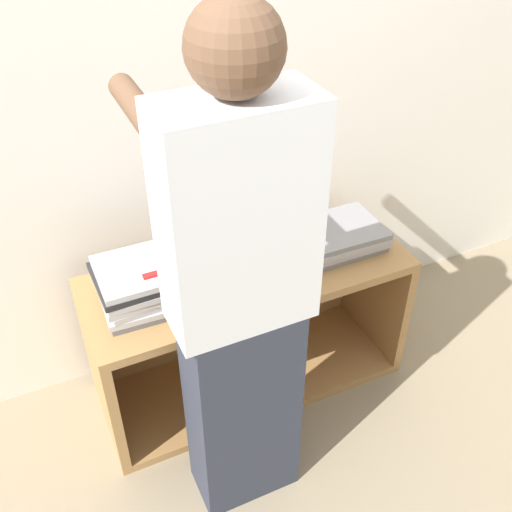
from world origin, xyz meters
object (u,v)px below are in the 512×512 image
object	(u,v)px
laptop_stack_right	(336,236)
person	(239,304)
laptop_stack_left	(150,282)
laptop_open	(242,252)

from	to	relation	value
laptop_stack_right	person	size ratio (longest dim) A/B	0.21
laptop_stack_right	laptop_stack_left	bearing A→B (deg)	-179.72
laptop_stack_left	laptop_stack_right	world-z (taller)	laptop_stack_left
laptop_stack_left	person	xyz separation A→B (m)	(0.16, -0.41, 0.18)
laptop_open	laptop_stack_left	world-z (taller)	laptop_open
laptop_open	laptop_stack_right	distance (m)	0.38
laptop_stack_right	person	bearing A→B (deg)	-144.61
laptop_stack_left	laptop_stack_right	bearing A→B (deg)	0.28
laptop_open	laptop_stack_left	bearing A→B (deg)	-172.31
laptop_open	person	distance (m)	0.55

